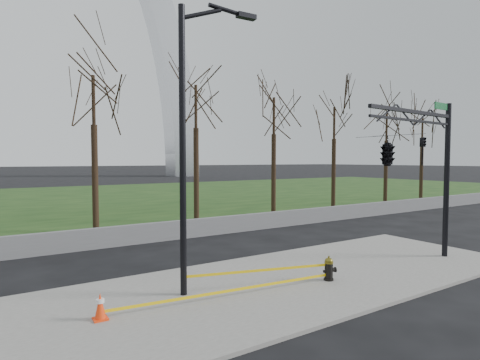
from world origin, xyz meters
TOP-DOWN VIEW (x-y plane):
  - ground at (0.00, 0.00)m, footprint 500.00×500.00m
  - sidewalk at (0.00, 0.00)m, footprint 18.00×6.00m
  - grass_strip at (0.00, 30.00)m, footprint 120.00×40.00m
  - guardrail at (0.00, 8.00)m, footprint 60.00×0.30m
  - gateway_arch at (0.00, 75.00)m, footprint 66.00×6.00m
  - tree_row at (2.90, 12.00)m, footprint 51.80×4.00m
  - fire_hydrant at (1.21, -0.77)m, footprint 0.47×0.31m
  - traffic_cone at (-5.48, -0.00)m, footprint 0.33×0.33m
  - street_light at (-2.91, 0.48)m, footprint 2.39×0.34m
  - traffic_signal_mast at (3.99, -1.26)m, footprint 5.09×2.51m
  - caution_tape at (-1.67, -0.28)m, footprint 6.68×1.26m

SIDE VIEW (x-z plane):
  - ground at x=0.00m, z-range 0.00..0.00m
  - grass_strip at x=0.00m, z-range 0.00..0.06m
  - sidewalk at x=0.00m, z-range 0.00..0.10m
  - caution_tape at x=-1.67m, z-range 0.21..0.60m
  - traffic_cone at x=-5.48m, z-range 0.10..0.74m
  - fire_hydrant at x=1.21m, z-range 0.07..0.82m
  - guardrail at x=0.00m, z-range 0.00..0.90m
  - traffic_signal_mast at x=3.99m, z-range 1.15..7.15m
  - tree_row at x=2.90m, z-range 0.00..9.22m
  - street_light at x=-2.91m, z-range 0.59..8.80m
  - gateway_arch at x=0.00m, z-range 0.00..65.00m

